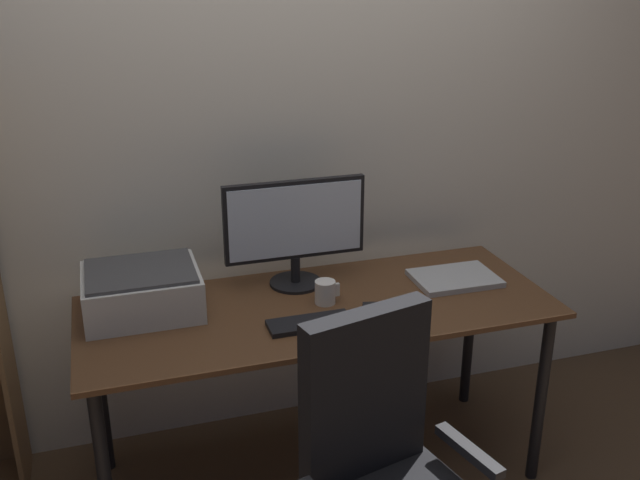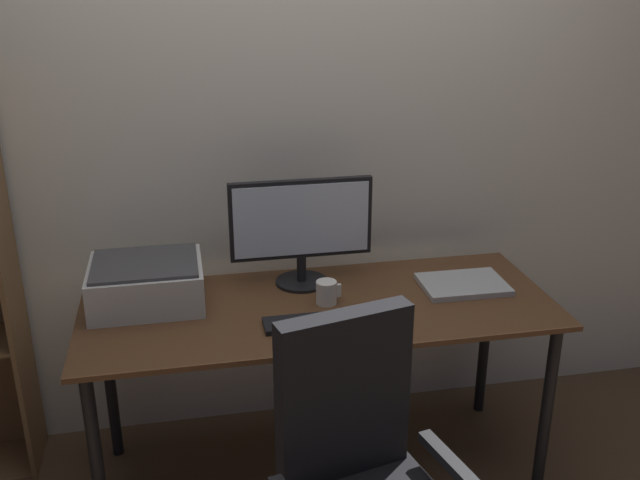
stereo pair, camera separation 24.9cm
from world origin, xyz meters
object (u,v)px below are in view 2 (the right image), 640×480
(mouse, at_px, (370,314))
(coffee_mug, at_px, (327,292))
(keyboard, at_px, (306,323))
(printer, at_px, (147,283))
(monitor, at_px, (301,225))
(desk, at_px, (319,325))
(laptop, at_px, (463,284))

(mouse, relative_size, coffee_mug, 1.05)
(keyboard, xyz_separation_m, printer, (-0.53, 0.28, 0.07))
(monitor, xyz_separation_m, mouse, (0.18, -0.34, -0.22))
(desk, distance_m, monitor, 0.38)
(monitor, xyz_separation_m, keyboard, (-0.05, -0.34, -0.23))
(mouse, distance_m, coffee_mug, 0.19)
(monitor, xyz_separation_m, printer, (-0.58, -0.06, -0.16))
(desk, xyz_separation_m, keyboard, (-0.07, -0.14, 0.09))
(desk, bearing_deg, coffee_mug, 14.35)
(keyboard, height_order, mouse, mouse)
(monitor, height_order, keyboard, monitor)
(coffee_mug, height_order, laptop, coffee_mug)
(mouse, relative_size, printer, 0.24)
(laptop, bearing_deg, mouse, -155.65)
(laptop, bearing_deg, coffee_mug, -175.59)
(monitor, bearing_deg, desk, -81.43)
(mouse, xyz_separation_m, printer, (-0.76, 0.28, 0.06))
(keyboard, distance_m, coffee_mug, 0.19)
(desk, distance_m, laptop, 0.58)
(coffee_mug, distance_m, printer, 0.65)
(keyboard, xyz_separation_m, mouse, (0.23, 0.00, 0.01))
(keyboard, relative_size, coffee_mug, 3.17)
(coffee_mug, bearing_deg, keyboard, -124.53)
(desk, height_order, printer, printer)
(mouse, height_order, laptop, mouse)
(desk, height_order, mouse, mouse)
(desk, distance_m, printer, 0.64)
(desk, relative_size, mouse, 17.80)
(laptop, bearing_deg, keyboard, -163.13)
(laptop, bearing_deg, printer, 176.10)
(desk, bearing_deg, mouse, -42.53)
(monitor, relative_size, mouse, 5.61)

